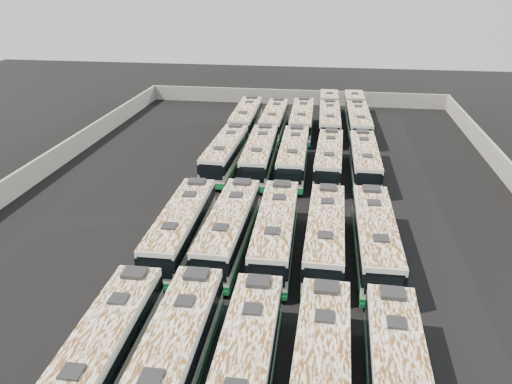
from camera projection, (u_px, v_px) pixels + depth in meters
name	position (u px, v px, depth m)	size (l,w,h in m)	color
ground	(265.00, 203.00, 43.62)	(140.00, 140.00, 0.00)	black
perimeter_wall	(265.00, 192.00, 43.17)	(45.20, 73.20, 2.20)	slate
bus_front_far_left	(101.00, 356.00, 23.84)	(2.68, 11.86, 3.33)	beige
bus_front_left	(172.00, 360.00, 23.53)	(2.67, 12.10, 3.40)	beige
bus_front_center	(245.00, 369.00, 23.04)	(2.64, 11.90, 3.35)	beige
bus_front_right	(320.00, 380.00, 22.40)	(2.79, 12.13, 3.41)	beige
bus_midfront_far_left	(181.00, 227.00, 35.85)	(2.67, 11.95, 3.36)	beige
bus_midfront_left	(229.00, 229.00, 35.62)	(2.75, 12.13, 3.41)	beige
bus_midfront_center	(276.00, 232.00, 35.15)	(2.81, 12.22, 3.43)	beige
bus_midfront_right	(325.00, 236.00, 34.68)	(2.68, 12.01, 3.38)	beige
bus_midfront_far_right	(375.00, 239.00, 34.25)	(2.70, 12.20, 3.43)	beige
bus_midback_far_left	(225.00, 154.00, 50.41)	(2.81, 12.00, 3.37)	beige
bus_midback_left	(260.00, 155.00, 49.87)	(2.83, 12.23, 3.43)	beige
bus_midback_center	(293.00, 157.00, 49.50)	(2.73, 12.20, 3.43)	beige
bus_midback_right	(329.00, 159.00, 48.98)	(2.76, 11.76, 3.30)	beige
bus_midback_far_right	(364.00, 161.00, 48.59)	(2.58, 11.73, 3.30)	beige
bus_back_far_left	(246.00, 119.00, 62.34)	(2.78, 12.27, 3.45)	beige
bus_back_left	(274.00, 120.00, 61.93)	(2.53, 11.81, 3.32)	beige
bus_back_center	(302.00, 120.00, 61.62)	(2.77, 12.26, 3.45)	beige
bus_back_right	(329.00, 115.00, 64.11)	(2.83, 18.36, 3.32)	beige
bus_back_far_right	(357.00, 116.00, 63.67)	(2.89, 18.52, 3.35)	beige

